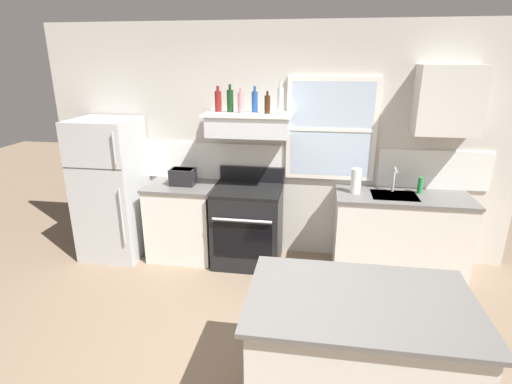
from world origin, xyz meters
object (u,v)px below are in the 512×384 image
Objects in this scene: refrigerator at (111,189)px; toaster at (183,176)px; paper_towel_roll at (356,181)px; bottle_brown_stout at (267,104)px; bottle_clear_tall at (280,100)px; stove_range at (248,225)px; bottle_rose_pink at (241,102)px; bottle_blue_liqueur at (255,101)px; bottle_dark_green_wine at (230,101)px; bottle_red_label_wine at (218,101)px; dish_soap_bottle at (420,185)px; kitchen_island at (355,358)px.

toaster is (0.88, 0.06, 0.18)m from refrigerator.
toaster is 1.96m from paper_towel_roll.
bottle_clear_tall reaches higher than bottle_brown_stout.
toaster is at bearing 177.57° from stove_range.
toaster is at bearing -177.15° from bottle_rose_pink.
bottle_brown_stout is at bearing -151.93° from bottle_clear_tall.
refrigerator is 2.00m from bottle_blue_liqueur.
paper_towel_roll reaches higher than stove_range.
bottle_dark_green_wine is (0.56, 0.09, 0.86)m from toaster.
toaster is 1.19m from bottle_blue_liqueur.
toaster is at bearing -164.28° from bottle_red_label_wine.
bottle_dark_green_wine reaches higher than stove_range.
stove_range is at bearing -178.20° from paper_towel_roll.
toaster reaches higher than dish_soap_bottle.
stove_range is at bearing 117.79° from kitchen_island.
bottle_red_label_wine is 0.93× the size of bottle_dark_green_wine.
bottle_brown_stout is (0.28, 0.00, -0.01)m from bottle_rose_pink.
bottle_blue_liqueur is at bearing 174.44° from paper_towel_roll.
paper_towel_roll is at bearing -5.56° from bottle_blue_liqueur.
dish_soap_bottle is (2.65, 0.10, -0.01)m from toaster.
bottle_rose_pink is 1.50m from paper_towel_roll.
bottle_clear_tall is 2.70m from kitchen_island.
dish_soap_bottle is at bearing -0.31° from bottle_blue_liqueur.
bottle_dark_green_wine reaches higher than bottle_brown_stout.
bottle_brown_stout reaches higher than toaster.
kitchen_island is (0.73, -2.17, -1.43)m from bottle_clear_tall.
refrigerator is at bearing -176.73° from bottle_rose_pink.
bottle_rose_pink is 1.14× the size of bottle_brown_stout.
kitchen_island is (1.15, -2.10, -1.40)m from bottle_rose_pink.
bottle_blue_liqueur is 0.20× the size of kitchen_island.
bottle_brown_stout is (0.56, -0.08, -0.02)m from bottle_red_label_wine.
bottle_blue_liqueur is at bearing 178.98° from bottle_clear_tall.
kitchen_island is at bearing -36.42° from refrigerator.
bottle_red_label_wine is 1.18× the size of bottle_brown_stout.
bottle_brown_stout reaches higher than dish_soap_bottle.
paper_towel_roll is 0.19× the size of kitchen_island.
bottle_red_label_wine is 0.83× the size of bottle_clear_tall.
refrigerator is 2.12m from bottle_brown_stout.
bottle_clear_tall reaches higher than stove_range.
bottle_brown_stout is (0.21, 0.07, 1.38)m from stove_range.
bottle_clear_tall is at bearing 179.82° from dish_soap_bottle.
bottle_blue_liqueur is at bearing 4.28° from bottle_dark_green_wine.
bottle_clear_tall is (1.99, 0.17, 1.05)m from refrigerator.
bottle_blue_liqueur is 1.40m from paper_towel_roll.
toaster is at bearing -179.86° from paper_towel_roll.
refrigerator is 1.78m from bottle_dark_green_wine.
paper_towel_roll is (1.27, -0.03, -0.81)m from bottle_rose_pink.
bottle_dark_green_wine reaches higher than paper_towel_roll.
stove_range is at bearing -175.82° from dish_soap_bottle.
bottle_blue_liqueur is at bearing 114.90° from kitchen_island.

